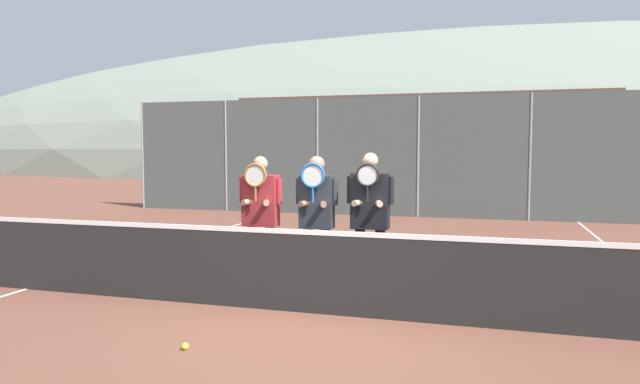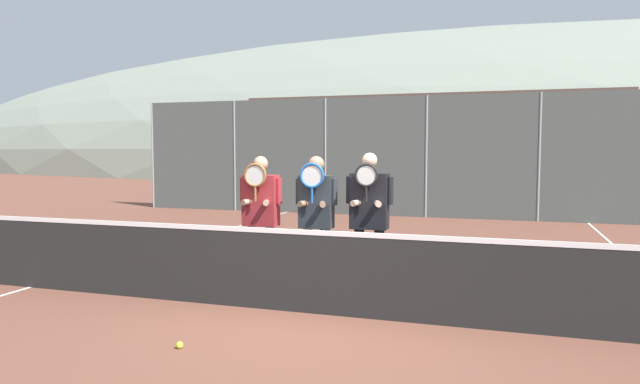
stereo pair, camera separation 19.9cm
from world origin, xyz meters
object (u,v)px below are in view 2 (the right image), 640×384
object	(u,v)px
player_center_left	(316,213)
car_far_left	(306,179)
car_left_of_center	(465,181)
player_leftmost	(261,211)
tennis_ball_on_court	(180,345)
player_center_right	(369,213)

from	to	relation	value
player_center_left	car_far_left	xyz separation A→B (m)	(-4.13, 11.44, -0.21)
car_far_left	car_left_of_center	size ratio (longest dim) A/B	0.91
player_leftmost	tennis_ball_on_court	bearing A→B (deg)	-85.19
car_far_left	car_left_of_center	xyz separation A→B (m)	(5.33, -0.38, 0.03)
player_leftmost	car_far_left	bearing A→B (deg)	106.29
player_center_left	car_left_of_center	bearing A→B (deg)	83.82
tennis_ball_on_court	car_far_left	bearing A→B (deg)	104.37
player_center_left	player_center_right	bearing A→B (deg)	-0.77
player_center_right	car_left_of_center	world-z (taller)	player_center_right
car_left_of_center	tennis_ball_on_court	world-z (taller)	car_left_of_center
player_center_left	player_leftmost	bearing A→B (deg)	179.17
player_leftmost	tennis_ball_on_court	distance (m)	2.62
car_left_of_center	player_center_right	bearing A→B (deg)	-92.52
player_leftmost	player_center_right	size ratio (longest dim) A/B	0.97
tennis_ball_on_court	player_leftmost	bearing A→B (deg)	94.81
player_center_right	car_left_of_center	size ratio (longest dim) A/B	0.39
player_center_right	car_left_of_center	xyz separation A→B (m)	(0.49, 11.08, -0.19)
player_center_left	tennis_ball_on_court	xyz separation A→B (m)	(-0.59, -2.38, -1.04)
player_leftmost	tennis_ball_on_court	size ratio (longest dim) A/B	26.58
player_center_right	tennis_ball_on_court	world-z (taller)	player_center_right
player_center_left	tennis_ball_on_court	distance (m)	2.67
player_center_left	car_far_left	size ratio (longest dim) A/B	0.42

